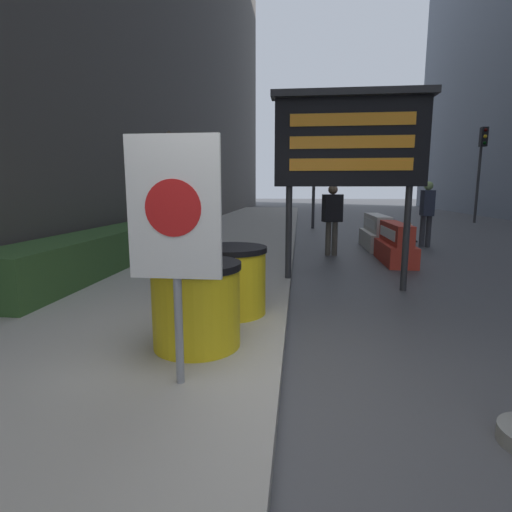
% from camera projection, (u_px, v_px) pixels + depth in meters
% --- Properties ---
extents(ground_plane, '(120.00, 120.00, 0.00)m').
position_uv_depth(ground_plane, '(280.00, 403.00, 2.97)').
color(ground_plane, '#474749').
extents(sidewalk_left, '(4.00, 56.00, 0.16)m').
position_uv_depth(sidewalk_left, '(28.00, 380.00, 3.17)').
color(sidewalk_left, '#A39E93').
rests_on(sidewalk_left, ground_plane).
extents(hedge_strip, '(0.90, 7.75, 0.66)m').
position_uv_depth(hedge_strip, '(127.00, 242.00, 8.22)').
color(hedge_strip, '#335628').
rests_on(hedge_strip, sidewalk_left).
extents(bare_tree, '(1.58, 1.70, 3.15)m').
position_uv_depth(bare_tree, '(188.00, 183.00, 12.55)').
color(bare_tree, '#4C3D2D').
rests_on(bare_tree, sidewalk_left).
extents(barrel_drum_foreground, '(0.82, 0.82, 0.77)m').
position_uv_depth(barrel_drum_foreground, '(196.00, 304.00, 3.60)').
color(barrel_drum_foreground, yellow).
rests_on(barrel_drum_foreground, sidewalk_left).
extents(barrel_drum_middle, '(0.82, 0.82, 0.77)m').
position_uv_depth(barrel_drum_middle, '(231.00, 280.00, 4.56)').
color(barrel_drum_middle, yellow).
rests_on(barrel_drum_middle, sidewalk_left).
extents(warning_sign, '(0.65, 0.08, 1.78)m').
position_uv_depth(warning_sign, '(175.00, 222.00, 2.75)').
color(warning_sign, gray).
rests_on(warning_sign, sidewalk_left).
extents(message_board, '(2.37, 0.36, 2.99)m').
position_uv_depth(message_board, '(350.00, 142.00, 5.97)').
color(message_board, '#28282B').
rests_on(message_board, ground_plane).
extents(jersey_barrier_red_striped, '(0.57, 1.75, 0.85)m').
position_uv_depth(jersey_barrier_red_striped, '(395.00, 245.00, 8.55)').
color(jersey_barrier_red_striped, red).
rests_on(jersey_barrier_red_striped, ground_plane).
extents(jersey_barrier_white, '(0.63, 1.98, 0.89)m').
position_uv_depth(jersey_barrier_white, '(376.00, 233.00, 10.64)').
color(jersey_barrier_white, silver).
rests_on(jersey_barrier_white, ground_plane).
extents(traffic_cone_near, '(0.44, 0.44, 0.79)m').
position_uv_depth(traffic_cone_near, '(409.00, 228.00, 12.01)').
color(traffic_cone_near, black).
rests_on(traffic_cone_near, ground_plane).
extents(traffic_cone_mid, '(0.36, 0.36, 0.64)m').
position_uv_depth(traffic_cone_mid, '(389.00, 237.00, 10.52)').
color(traffic_cone_mid, black).
rests_on(traffic_cone_mid, ground_plane).
extents(traffic_light_near_curb, '(0.28, 0.44, 4.44)m').
position_uv_depth(traffic_light_near_curb, '(315.00, 146.00, 15.33)').
color(traffic_light_near_curb, '#2D2D30').
rests_on(traffic_light_near_curb, ground_plane).
extents(traffic_light_far_side, '(0.28, 0.45, 4.27)m').
position_uv_depth(traffic_light_far_side, '(481.00, 155.00, 17.96)').
color(traffic_light_far_side, '#2D2D30').
rests_on(traffic_light_far_side, ground_plane).
extents(pedestrian_worker, '(0.49, 0.37, 1.66)m').
position_uv_depth(pedestrian_worker, '(332.00, 214.00, 9.36)').
color(pedestrian_worker, '#514C42').
rests_on(pedestrian_worker, ground_plane).
extents(pedestrian_passerby, '(0.30, 0.48, 1.77)m').
position_uv_depth(pedestrian_passerby, '(427.00, 209.00, 10.71)').
color(pedestrian_passerby, '#333338').
rests_on(pedestrian_passerby, ground_plane).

